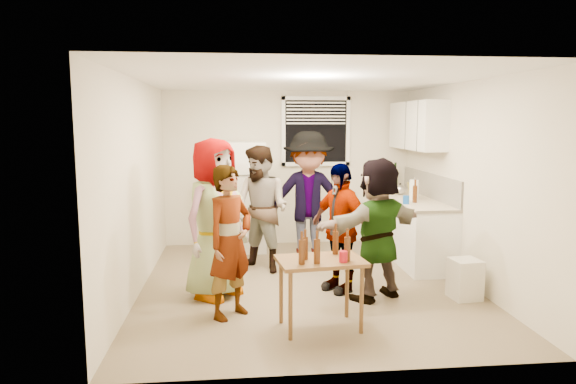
{
  "coord_description": "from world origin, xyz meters",
  "views": [
    {
      "loc": [
        -0.85,
        -6.08,
        2.01
      ],
      "look_at": [
        -0.22,
        0.13,
        1.15
      ],
      "focal_mm": 32.0,
      "sensor_mm": 36.0,
      "label": 1
    }
  ],
  "objects": [
    {
      "name": "guest_stripe",
      "position": [
        -0.92,
        -0.92,
        0.0
      ],
      "size": [
        1.53,
        1.51,
        0.38
      ],
      "primitive_type": "imported",
      "rotation": [
        0.0,
        0.0,
        0.8
      ],
      "color": "#141933",
      "rests_on": "ground"
    },
    {
      "name": "wine_bottle",
      "position": [
        1.75,
        2.06,
        0.9
      ],
      "size": [
        0.08,
        0.08,
        0.33
      ],
      "primitive_type": "cylinder",
      "color": "black",
      "rests_on": "countertop"
    },
    {
      "name": "guest_orange",
      "position": [
        0.73,
        -0.54,
        0.0
      ],
      "size": [
        2.09,
        2.14,
        0.48
      ],
      "primitive_type": "imported",
      "rotation": [
        0.0,
        0.0,
        3.64
      ],
      "color": "#C86950",
      "rests_on": "ground"
    },
    {
      "name": "backsplash",
      "position": [
        1.99,
        1.15,
        1.08
      ],
      "size": [
        0.03,
        2.2,
        0.36
      ],
      "primitive_type": "cube",
      "color": "#B6B0A7",
      "rests_on": "countertop"
    },
    {
      "name": "upper_cabinets",
      "position": [
        1.83,
        1.35,
        1.95
      ],
      "size": [
        0.34,
        1.6,
        0.7
      ],
      "primitive_type": "cube",
      "color": "white",
      "rests_on": "room"
    },
    {
      "name": "guest_back_right",
      "position": [
        0.15,
        0.89,
        0.0
      ],
      "size": [
        1.29,
        1.93,
        0.7
      ],
      "primitive_type": "imported",
      "rotation": [
        0.0,
        0.0,
        -0.04
      ],
      "color": "#3B3B3F",
      "rests_on": "ground"
    },
    {
      "name": "window",
      "position": [
        0.45,
        2.21,
        1.85
      ],
      "size": [
        1.12,
        0.1,
        1.06
      ],
      "primitive_type": null,
      "color": "white",
      "rests_on": "room"
    },
    {
      "name": "guest_grey",
      "position": [
        -1.1,
        -0.29,
        0.0
      ],
      "size": [
        1.98,
        1.85,
        0.58
      ],
      "primitive_type": "imported",
      "rotation": [
        0.0,
        0.0,
        0.88
      ],
      "color": "gray",
      "rests_on": "ground"
    },
    {
      "name": "blue_cup",
      "position": [
        1.44,
        0.59,
        0.9
      ],
      "size": [
        0.09,
        0.09,
        0.12
      ],
      "primitive_type": "cylinder",
      "color": "#144CAC",
      "rests_on": "countertop"
    },
    {
      "name": "red_cup",
      "position": [
        0.15,
        -1.46,
        0.69
      ],
      "size": [
        0.08,
        0.08,
        0.11
      ],
      "primitive_type": "cylinder",
      "color": "#A6111C",
      "rests_on": "serving_table"
    },
    {
      "name": "trash_bin",
      "position": [
        1.73,
        -0.66,
        0.25
      ],
      "size": [
        0.34,
        0.34,
        0.46
      ],
      "primitive_type": "cube",
      "rotation": [
        0.0,
        0.0,
        0.12
      ],
      "color": "silver",
      "rests_on": "ground"
    },
    {
      "name": "countertop",
      "position": [
        1.7,
        1.15,
        0.88
      ],
      "size": [
        0.64,
        2.22,
        0.04
      ],
      "primitive_type": "cube",
      "color": "beige",
      "rests_on": "counter_lower"
    },
    {
      "name": "kettle",
      "position": [
        1.65,
        1.49,
        0.9
      ],
      "size": [
        0.28,
        0.26,
        0.19
      ],
      "primitive_type": null,
      "rotation": [
        0.0,
        0.0,
        0.39
      ],
      "color": "silver",
      "rests_on": "countertop"
    },
    {
      "name": "guest_back_left",
      "position": [
        -0.52,
        0.67,
        0.0
      ],
      "size": [
        1.71,
        1.84,
        0.64
      ],
      "primitive_type": "imported",
      "rotation": [
        0.0,
        0.0,
        -0.68
      ],
      "color": "brown",
      "rests_on": "ground"
    },
    {
      "name": "refrigerator",
      "position": [
        -0.75,
        1.88,
        0.85
      ],
      "size": [
        0.7,
        0.7,
        1.7
      ],
      "primitive_type": "cube",
      "color": "white",
      "rests_on": "ground"
    },
    {
      "name": "serving_table",
      "position": [
        -0.05,
        -1.33,
        0.0
      ],
      "size": [
        0.88,
        0.64,
        0.69
      ],
      "primitive_type": null,
      "rotation": [
        0.0,
        0.0,
        0.12
      ],
      "color": "brown",
      "rests_on": "ground"
    },
    {
      "name": "picture_frame",
      "position": [
        1.92,
        1.82,
        0.97
      ],
      "size": [
        0.02,
        0.17,
        0.14
      ],
      "primitive_type": "cube",
      "color": "#BEAE4D",
      "rests_on": "countertop"
    },
    {
      "name": "guest_black",
      "position": [
        0.36,
        -0.23,
        0.0
      ],
      "size": [
        1.77,
        1.59,
        0.37
      ],
      "primitive_type": "imported",
      "rotation": [
        0.0,
        0.0,
        -1.0
      ],
      "color": "black",
      "rests_on": "ground"
    },
    {
      "name": "counter_lower",
      "position": [
        1.7,
        1.15,
        0.43
      ],
      "size": [
        0.6,
        2.2,
        0.86
      ],
      "primitive_type": "cube",
      "color": "white",
      "rests_on": "ground"
    },
    {
      "name": "beer_bottle_table",
      "position": [
        -0.2,
        -1.32,
        0.69
      ],
      "size": [
        0.06,
        0.06,
        0.22
      ],
      "primitive_type": "cylinder",
      "color": "#47230C",
      "rests_on": "serving_table"
    },
    {
      "name": "beer_bottle_counter",
      "position": [
        1.6,
        0.7,
        0.9
      ],
      "size": [
        0.06,
        0.06,
        0.24
      ],
      "primitive_type": "cylinder",
      "color": "#47230C",
      "rests_on": "countertop"
    },
    {
      "name": "paper_towel",
      "position": [
        1.68,
        0.96,
        0.9
      ],
      "size": [
        0.13,
        0.13,
        0.28
      ],
      "primitive_type": "cylinder",
      "color": "white",
      "rests_on": "countertop"
    },
    {
      "name": "room",
      "position": [
        0.0,
        0.0,
        0.0
      ],
      "size": [
        4.0,
        4.5,
        2.5
      ],
      "primitive_type": null,
      "color": "beige",
      "rests_on": "ground"
    }
  ]
}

